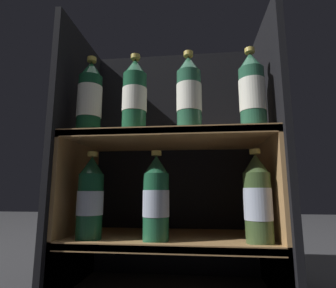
# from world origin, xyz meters

# --- Properties ---
(fridge_back_wall) EXTENTS (0.69, 0.02, 0.89)m
(fridge_back_wall) POSITION_xyz_m (0.00, 0.33, 0.44)
(fridge_back_wall) COLOR black
(fridge_back_wall) RESTS_ON ground_plane
(fridge_side_left) EXTENTS (0.02, 0.36, 0.89)m
(fridge_side_left) POSITION_xyz_m (-0.34, 0.16, 0.44)
(fridge_side_left) COLOR black
(fridge_side_left) RESTS_ON ground_plane
(fridge_side_right) EXTENTS (0.02, 0.36, 0.89)m
(fridge_side_right) POSITION_xyz_m (0.34, 0.16, 0.44)
(fridge_side_right) COLOR black
(fridge_side_right) RESTS_ON ground_plane
(shelf_lower) EXTENTS (0.65, 0.32, 0.17)m
(shelf_lower) POSITION_xyz_m (0.00, 0.15, 0.14)
(shelf_lower) COLOR #9E7547
(shelf_lower) RESTS_ON ground_plane
(shelf_upper) EXTENTS (0.65, 0.32, 0.49)m
(shelf_upper) POSITION_xyz_m (0.00, 0.15, 0.37)
(shelf_upper) COLOR #9E7547
(shelf_upper) RESTS_ON ground_plane
(bottle_upper_front_0) EXTENTS (0.08, 0.08, 0.26)m
(bottle_upper_front_0) POSITION_xyz_m (-0.25, 0.07, 0.61)
(bottle_upper_front_0) COLOR #144228
(bottle_upper_front_0) RESTS_ON shelf_upper
(bottle_upper_front_1) EXTENTS (0.08, 0.08, 0.26)m
(bottle_upper_front_1) POSITION_xyz_m (-0.10, 0.07, 0.61)
(bottle_upper_front_1) COLOR #1E5638
(bottle_upper_front_1) RESTS_ON shelf_upper
(bottle_upper_front_2) EXTENTS (0.08, 0.08, 0.26)m
(bottle_upper_front_2) POSITION_xyz_m (0.07, 0.07, 0.61)
(bottle_upper_front_2) COLOR #285B42
(bottle_upper_front_2) RESTS_ON shelf_upper
(bottle_upper_front_3) EXTENTS (0.08, 0.08, 0.26)m
(bottle_upper_front_3) POSITION_xyz_m (0.26, 0.07, 0.61)
(bottle_upper_front_3) COLOR #285B42
(bottle_upper_front_3) RESTS_ON shelf_upper
(bottle_lower_front_0) EXTENTS (0.08, 0.08, 0.26)m
(bottle_lower_front_0) POSITION_xyz_m (-0.23, 0.07, 0.29)
(bottle_lower_front_0) COLOR #144228
(bottle_lower_front_0) RESTS_ON shelf_lower
(bottle_lower_front_1) EXTENTS (0.08, 0.08, 0.26)m
(bottle_lower_front_1) POSITION_xyz_m (-0.03, 0.07, 0.29)
(bottle_lower_front_1) COLOR #1E5638
(bottle_lower_front_1) RESTS_ON shelf_lower
(bottle_lower_front_2) EXTENTS (0.08, 0.08, 0.26)m
(bottle_lower_front_2) POSITION_xyz_m (0.26, 0.07, 0.29)
(bottle_lower_front_2) COLOR #384C28
(bottle_lower_front_2) RESTS_ON shelf_lower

